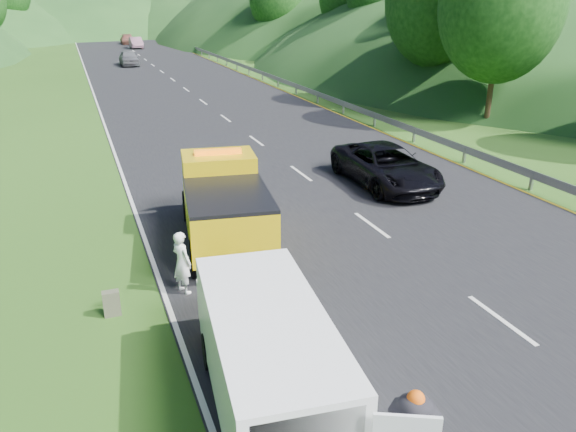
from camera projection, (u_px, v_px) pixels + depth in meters
name	position (u px, v px, depth m)	size (l,w,h in m)	color
ground	(342.00, 302.00, 13.36)	(320.00, 320.00, 0.00)	#38661E
road_surface	(173.00, 80.00, 49.17)	(14.00, 200.00, 0.02)	black
guardrail	(219.00, 62.00, 62.47)	(0.06, 140.00, 1.52)	gray
tree_line_right	(299.00, 53.00, 73.20)	(14.00, 140.00, 14.00)	#28601C
hills_backdrop	(117.00, 28.00, 132.77)	(201.00, 288.60, 44.00)	#2D5B23
tow_truck	(224.00, 202.00, 16.25)	(2.97, 6.13, 2.53)	black
white_van	(267.00, 354.00, 9.50)	(3.13, 5.95, 2.04)	black
woman	(184.00, 292.00, 13.81)	(0.58, 0.42, 1.59)	white
child	(242.00, 307.00, 13.15)	(0.47, 0.37, 0.97)	tan
suitcase	(112.00, 303.00, 12.71)	(0.38, 0.21, 0.61)	#4D4E3A
passing_suv	(384.00, 185.00, 21.69)	(2.51, 5.44, 1.51)	black
dist_car_a	(130.00, 66.00, 59.18)	(1.82, 4.53, 1.54)	#525357
dist_car_b	(137.00, 48.00, 79.12)	(1.58, 4.54, 1.50)	#81566B
dist_car_c	(128.00, 44.00, 85.98)	(1.97, 4.85, 1.41)	#8D5446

